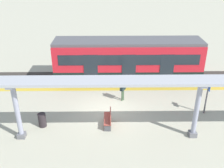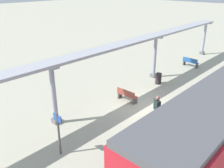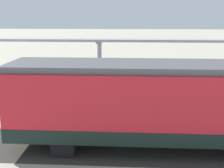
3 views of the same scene
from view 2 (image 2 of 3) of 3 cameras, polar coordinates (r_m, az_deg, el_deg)
The scene contains 12 objects.
ground_plane at distance 15.97m, azimuth 8.32°, elevation -5.75°, with size 176.00×176.00×0.00m, color #B0AE97.
tactile_edge_strip at distance 14.71m, azimuth 18.40°, elevation -9.45°, with size 0.51×38.31×0.01m, color gold.
train_near_carriage at distance 11.91m, azimuth 24.01°, elevation -8.22°, with size 2.65×12.04×3.48m.
canopy_pillar_nearest at distance 29.12m, azimuth 20.78°, elevation 9.96°, with size 1.10×0.44×3.55m.
canopy_pillar_second at distance 20.66m, azimuth 9.98°, elevation 6.27°, with size 1.10×0.44×3.55m.
canopy_pillar_third at distance 13.86m, azimuth -13.51°, elevation -2.47°, with size 1.10×0.44×3.55m.
canopy_beam at distance 16.18m, azimuth 0.06°, elevation 8.72°, with size 1.20×30.71×0.16m, color #A8AAB2.
bench_near_end at distance 16.61m, azimuth 3.48°, elevation -2.63°, with size 1.50×0.44×0.86m.
bench_mid_platform at distance 24.65m, azimuth 17.91°, elevation 4.92°, with size 1.52×0.50×0.86m.
trash_bin at distance 19.76m, azimuth 10.84°, elevation 1.27°, with size 0.48×0.48×0.89m, color #2C2428.
platform_info_sign at distance 11.56m, azimuth -12.44°, elevation -10.50°, with size 0.56×0.10×2.20m.
passenger_waiting_near_edge at distance 14.01m, azimuth 10.51°, elevation -5.23°, with size 0.54×0.46×1.72m.
Camera 2 is at (-7.73, 11.73, 7.58)m, focal length 38.96 mm.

